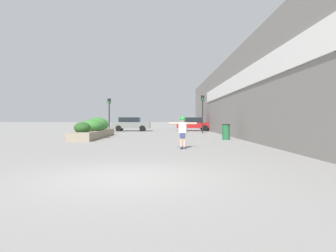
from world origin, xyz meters
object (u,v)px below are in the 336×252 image
skateboarder (183,128)px  traffic_light_right (203,108)px  skateboard (183,147)px  car_center_right (131,124)px  car_leftmost (193,124)px  trash_bin (226,132)px  car_center_left (261,124)px  traffic_light_left (109,109)px

skateboarder → traffic_light_right: (2.83, 15.39, 1.55)m
skateboard → car_center_right: bearing=118.5°
car_center_right → skateboard: bearing=12.7°
skateboard → car_leftmost: size_ratio=0.16×
trash_bin → car_center_left: bearing=63.9°
skateboarder → traffic_light_left: size_ratio=0.41×
car_center_left → car_center_right: car_center_right is taller
trash_bin → traffic_light_left: (-9.21, 9.07, 1.75)m
car_center_right → car_leftmost: bearing=93.6°
trash_bin → car_leftmost: size_ratio=0.26×
car_center_right → traffic_light_right: (7.48, -5.36, 1.64)m
trash_bin → traffic_light_right: 9.63m
skateboarder → car_center_left: car_center_left is taller
traffic_light_left → skateboarder: bearing=-68.0°
traffic_light_right → car_center_left: bearing=31.7°
trash_bin → traffic_light_right: bearing=92.0°
traffic_light_left → car_leftmost: bearing=35.8°
skateboard → traffic_light_right: 15.83m
trash_bin → skateboarder: bearing=-117.9°
car_center_left → traffic_light_right: 8.51m
car_leftmost → car_center_right: 7.15m
traffic_light_left → traffic_light_right: traffic_light_right is taller
car_center_right → traffic_light_right: traffic_light_right is taller
skateboarder → car_leftmost: 21.34m
skateboard → car_center_right: (-4.66, 20.75, 0.75)m
car_center_left → traffic_light_right: size_ratio=1.31×
skateboarder → skateboard: bearing=119.9°
car_center_left → traffic_light_left: size_ratio=1.44×
car_center_right → traffic_light_left: traffic_light_left is taller
car_center_left → car_center_right: (-14.58, 0.97, 0.01)m
skateboard → car_center_right: 21.28m
skateboarder → car_center_left: size_ratio=0.28×
skateboard → traffic_light_right: bearing=95.5°
traffic_light_left → car_center_left: bearing=16.5°
trash_bin → traffic_light_left: bearing=135.5°
car_leftmost → traffic_light_left: (-8.54, -6.17, 1.45)m
skateboard → traffic_light_left: 16.36m
skateboard → skateboarder: skateboarder is taller
skateboarder → traffic_light_right: traffic_light_right is taller
skateboarder → traffic_light_left: 16.26m
car_center_left → trash_bin: bearing=153.9°
car_center_right → skateboarder: bearing=12.7°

